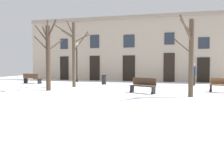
% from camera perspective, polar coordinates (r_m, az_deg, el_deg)
% --- Properties ---
extents(ground_plane, '(35.65, 35.65, 0.00)m').
position_cam_1_polar(ground_plane, '(15.81, -1.70, -3.67)').
color(ground_plane, white).
extents(building_facade, '(22.28, 0.60, 6.57)m').
position_cam_1_polar(building_facade, '(24.61, 4.50, 6.35)').
color(building_facade, tan).
rests_on(building_facade, ground).
extents(tree_foreground, '(1.04, 2.62, 4.08)m').
position_cam_1_polar(tree_foreground, '(13.31, 17.92, 4.62)').
color(tree_foreground, '#4C3D2D').
rests_on(tree_foreground, ground).
extents(tree_near_facade, '(1.83, 2.29, 4.45)m').
position_cam_1_polar(tree_near_facade, '(16.27, -14.76, 4.65)').
color(tree_near_facade, '#423326').
rests_on(tree_near_facade, ground).
extents(tree_left_of_center, '(2.61, 1.36, 5.04)m').
position_cam_1_polar(tree_left_of_center, '(18.43, -8.95, 5.41)').
color(tree_left_of_center, '#4C3D2D').
rests_on(tree_left_of_center, ground).
extents(streetlamp, '(0.30, 0.30, 3.87)m').
position_cam_1_polar(streetlamp, '(23.59, -8.26, 4.14)').
color(streetlamp, black).
rests_on(streetlamp, ground).
extents(litter_bin, '(0.41, 0.41, 0.79)m').
position_cam_1_polar(litter_bin, '(20.48, -1.91, -1.10)').
color(litter_bin, black).
rests_on(litter_bin, ground).
extents(bench_back_to_back_right, '(1.88, 0.90, 0.88)m').
position_cam_1_polar(bench_back_to_back_right, '(22.55, -18.28, -0.73)').
color(bench_back_to_back_right, '#51331E').
rests_on(bench_back_to_back_right, ground).
extents(bench_by_litter_bin, '(1.66, 1.07, 0.91)m').
position_cam_1_polar(bench_by_litter_bin, '(14.49, 7.29, -2.44)').
color(bench_by_litter_bin, '#3D2819').
rests_on(bench_by_litter_bin, ground).
extents(person_strolling, '(0.43, 0.34, 1.79)m').
position_cam_1_polar(person_strolling, '(20.45, 18.52, 0.45)').
color(person_strolling, '#2D271E').
rests_on(person_strolling, ground).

